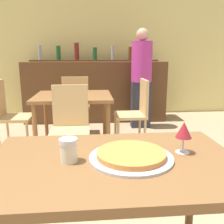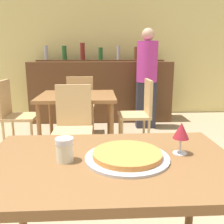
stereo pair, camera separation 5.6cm
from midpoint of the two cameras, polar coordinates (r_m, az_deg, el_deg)
wall_back at (r=5.21m, az=-2.36°, el=14.88°), size 8.00×0.05×2.80m
dining_table_near at (r=1.22m, az=0.78°, el=-14.27°), size 1.19×0.76×0.75m
dining_table_far at (r=3.20m, az=-7.40°, el=2.43°), size 0.95×0.84×0.73m
bar_counter at (r=4.75m, az=-2.18°, el=4.80°), size 2.60×0.56×1.10m
bar_back_shelf at (r=4.84m, az=-2.51°, el=12.34°), size 2.39×0.24×0.34m
chair_far_side_front at (r=2.66m, az=-8.24°, el=-2.37°), size 0.40×0.40×0.92m
chair_far_side_back at (r=3.80m, az=-6.72°, el=2.33°), size 0.40×0.40×0.92m
chair_far_side_left at (r=3.38m, az=-21.12°, el=0.21°), size 0.40×0.40×0.92m
chair_far_side_right at (r=3.27m, az=6.95°, el=0.57°), size 0.40×0.40×0.92m
pizza_tray at (r=1.19m, az=4.88°, el=-9.97°), size 0.40×0.40×0.04m
cheese_shaker at (r=1.17m, az=-9.41°, el=-8.45°), size 0.08×0.08×0.11m
person_standing at (r=4.22m, az=8.32°, el=8.24°), size 0.34×0.34×1.64m
wine_glass at (r=1.27m, az=16.76°, el=-4.31°), size 0.08×0.08×0.16m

